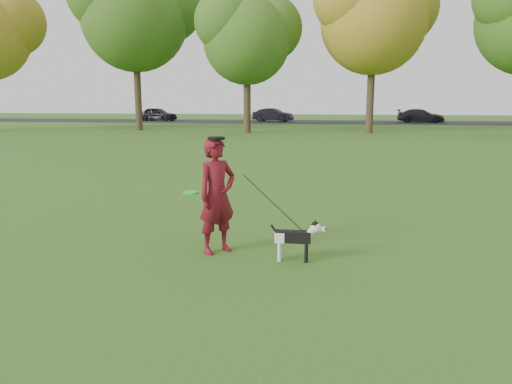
# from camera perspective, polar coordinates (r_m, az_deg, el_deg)

# --- Properties ---
(ground) EXTENTS (120.00, 120.00, 0.00)m
(ground) POSITION_cam_1_polar(r_m,az_deg,el_deg) (7.79, 0.35, -6.92)
(ground) COLOR #285116
(ground) RESTS_ON ground
(road) EXTENTS (120.00, 7.00, 0.02)m
(road) POSITION_cam_1_polar(r_m,az_deg,el_deg) (47.42, 6.45, 7.96)
(road) COLOR black
(road) RESTS_ON ground
(man) EXTENTS (0.75, 0.76, 1.78)m
(man) POSITION_cam_1_polar(r_m,az_deg,el_deg) (7.63, -4.47, -0.43)
(man) COLOR #550C1E
(man) RESTS_ON ground
(dog) EXTENTS (0.82, 0.16, 0.62)m
(dog) POSITION_cam_1_polar(r_m,az_deg,el_deg) (7.32, 4.75, -5.02)
(dog) COLOR black
(dog) RESTS_ON ground
(car_left) EXTENTS (4.02, 2.25, 1.29)m
(car_left) POSITION_cam_1_polar(r_m,az_deg,el_deg) (49.99, -11.19, 8.73)
(car_left) COLOR black
(car_left) RESTS_ON road
(car_mid) EXTENTS (3.98, 2.18, 1.24)m
(car_mid) POSITION_cam_1_polar(r_m,az_deg,el_deg) (47.61, 1.96, 8.80)
(car_mid) COLOR black
(car_mid) RESTS_ON road
(car_right) EXTENTS (4.34, 2.11, 1.22)m
(car_right) POSITION_cam_1_polar(r_m,az_deg,el_deg) (48.21, 18.31, 8.27)
(car_right) COLOR black
(car_right) RESTS_ON road
(man_held_items) EXTENTS (1.85, 0.41, 1.37)m
(man_held_items) POSITION_cam_1_polar(r_m,az_deg,el_deg) (7.35, 1.89, -1.23)
(man_held_items) COLOR #1CE13A
(man_held_items) RESTS_ON ground
(tree_row) EXTENTS (51.74, 8.86, 12.01)m
(tree_row) POSITION_cam_1_polar(r_m,az_deg,el_deg) (33.88, 3.66, 19.40)
(tree_row) COLOR #38281C
(tree_row) RESTS_ON ground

